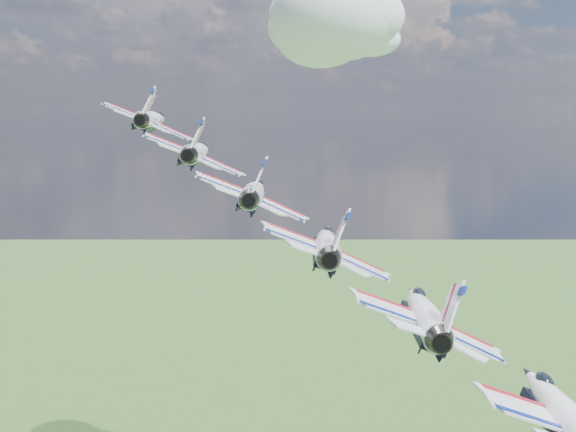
% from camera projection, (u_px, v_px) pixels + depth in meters
% --- Properties ---
extents(cloud_far, '(56.48, 44.37, 22.19)m').
position_uv_depth(cloud_far, '(334.00, 36.00, 249.56)').
color(cloud_far, white).
extents(jet_0, '(13.25, 16.59, 8.11)m').
position_uv_depth(jet_0, '(153.00, 120.00, 90.74)').
color(jet_0, white).
extents(jet_1, '(13.25, 16.59, 8.11)m').
position_uv_depth(jet_1, '(198.00, 152.00, 81.64)').
color(jet_1, silver).
extents(jet_2, '(13.25, 16.59, 8.11)m').
position_uv_depth(jet_2, '(254.00, 192.00, 72.55)').
color(jet_2, white).
extents(jet_3, '(13.25, 16.59, 8.11)m').
position_uv_depth(jet_3, '(327.00, 244.00, 63.45)').
color(jet_3, white).
extents(jet_4, '(13.25, 16.59, 8.11)m').
position_uv_depth(jet_4, '(423.00, 313.00, 54.36)').
color(jet_4, white).
extents(jet_5, '(13.25, 16.59, 8.11)m').
position_uv_depth(jet_5, '(559.00, 409.00, 45.26)').
color(jet_5, white).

